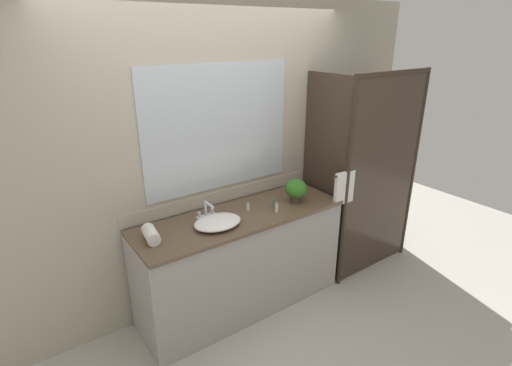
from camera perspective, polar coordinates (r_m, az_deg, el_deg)
The scene contains 11 objects.
ground_plane at distance 3.70m, azimuth -1.99°, elevation -17.33°, with size 8.00×8.00×0.00m, color #B7B2A8.
wall_back_with_mirror at distance 3.34m, azimuth -5.52°, elevation 3.71°, with size 4.40×0.06×2.60m.
vanity_cabinet at distance 3.45m, azimuth -2.17°, elevation -11.38°, with size 1.80×0.58×0.90m.
shower_enclosure at distance 3.84m, azimuth 15.52°, elevation 1.00°, with size 1.20×0.59×2.00m.
sink_basin at distance 3.05m, azimuth -5.65°, elevation -5.72°, with size 0.38×0.29×0.07m, color white.
faucet at distance 3.18m, azimuth -7.28°, elevation -4.23°, with size 0.17×0.15×0.14m.
potted_plant at distance 3.43m, azimuth 5.87°, elevation -0.92°, with size 0.19×0.19×0.21m.
amenity_bottle_body_wash at distance 3.26m, azimuth 3.05°, elevation -3.60°, with size 0.03×0.03×0.09m.
amenity_bottle_shampoo at distance 3.33m, azimuth 2.60°, elevation -2.90°, with size 0.03×0.03×0.10m.
amenity_bottle_conditioner at distance 3.28m, azimuth -1.16°, elevation -3.44°, with size 0.03×0.03×0.08m.
rolled_towel_near_edge at distance 2.92m, azimuth -15.13°, elevation -7.30°, with size 0.10×0.10×0.20m, color white.
Camera 1 is at (-1.57, -2.44, 2.31)m, focal length 27.31 mm.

